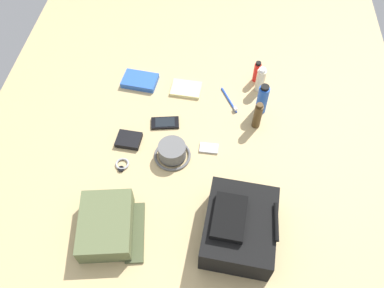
{
  "coord_description": "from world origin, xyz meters",
  "views": [
    {
      "loc": [
        0.97,
        0.1,
        1.44
      ],
      "look_at": [
        0.0,
        0.0,
        0.04
      ],
      "focal_mm": 35.66,
      "sensor_mm": 36.0,
      "label": 1
    }
  ],
  "objects_px": {
    "toothbrush": "(230,101)",
    "sunscreen_spray": "(257,72)",
    "bucket_hat": "(172,152)",
    "deodorant_spray": "(262,99)",
    "media_player": "(209,148)",
    "toiletry_pouch": "(107,225)",
    "notepad": "(186,89)",
    "cologne_bottle": "(258,116)",
    "wristwatch": "(122,165)",
    "cell_phone": "(165,123)",
    "wallet": "(129,140)",
    "lotion_bottle": "(260,80)",
    "paperback_novel": "(140,81)",
    "backpack": "(239,227)"
  },
  "relations": [
    {
      "from": "toothbrush",
      "to": "sunscreen_spray",
      "type": "bearing_deg",
      "value": 142.64
    },
    {
      "from": "bucket_hat",
      "to": "toothbrush",
      "type": "bearing_deg",
      "value": 144.95
    },
    {
      "from": "deodorant_spray",
      "to": "media_player",
      "type": "height_order",
      "value": "deodorant_spray"
    },
    {
      "from": "toiletry_pouch",
      "to": "notepad",
      "type": "relative_size",
      "value": 1.91
    },
    {
      "from": "cologne_bottle",
      "to": "wristwatch",
      "type": "bearing_deg",
      "value": -64.25
    },
    {
      "from": "cologne_bottle",
      "to": "notepad",
      "type": "distance_m",
      "value": 0.41
    },
    {
      "from": "media_player",
      "to": "notepad",
      "type": "distance_m",
      "value": 0.38
    },
    {
      "from": "deodorant_spray",
      "to": "cell_phone",
      "type": "bearing_deg",
      "value": -74.13
    },
    {
      "from": "sunscreen_spray",
      "to": "wallet",
      "type": "bearing_deg",
      "value": -52.09
    },
    {
      "from": "sunscreen_spray",
      "to": "deodorant_spray",
      "type": "bearing_deg",
      "value": 6.35
    },
    {
      "from": "deodorant_spray",
      "to": "lotion_bottle",
      "type": "bearing_deg",
      "value": -177.49
    },
    {
      "from": "cologne_bottle",
      "to": "media_player",
      "type": "height_order",
      "value": "cologne_bottle"
    },
    {
      "from": "sunscreen_spray",
      "to": "media_player",
      "type": "height_order",
      "value": "sunscreen_spray"
    },
    {
      "from": "paperback_novel",
      "to": "media_player",
      "type": "distance_m",
      "value": 0.54
    },
    {
      "from": "cologne_bottle",
      "to": "bucket_hat",
      "type": "bearing_deg",
      "value": -60.25
    },
    {
      "from": "backpack",
      "to": "toothbrush",
      "type": "height_order",
      "value": "backpack"
    },
    {
      "from": "toiletry_pouch",
      "to": "media_player",
      "type": "bearing_deg",
      "value": 139.66
    },
    {
      "from": "paperback_novel",
      "to": "toothbrush",
      "type": "xyz_separation_m",
      "value": [
        0.09,
        0.47,
        -0.01
      ]
    },
    {
      "from": "paperback_novel",
      "to": "sunscreen_spray",
      "type": "bearing_deg",
      "value": 97.52
    },
    {
      "from": "toothbrush",
      "to": "notepad",
      "type": "height_order",
      "value": "toothbrush"
    },
    {
      "from": "lotion_bottle",
      "to": "deodorant_spray",
      "type": "bearing_deg",
      "value": 2.51
    },
    {
      "from": "toiletry_pouch",
      "to": "media_player",
      "type": "xyz_separation_m",
      "value": [
        -0.43,
        0.36,
        -0.04
      ]
    },
    {
      "from": "backpack",
      "to": "lotion_bottle",
      "type": "bearing_deg",
      "value": 173.85
    },
    {
      "from": "toothbrush",
      "to": "notepad",
      "type": "xyz_separation_m",
      "value": [
        -0.06,
        -0.23,
        0.0
      ]
    },
    {
      "from": "sunscreen_spray",
      "to": "toothbrush",
      "type": "bearing_deg",
      "value": -37.36
    },
    {
      "from": "cell_phone",
      "to": "cologne_bottle",
      "type": "bearing_deg",
      "value": 94.34
    },
    {
      "from": "toiletry_pouch",
      "to": "paperback_novel",
      "type": "height_order",
      "value": "toiletry_pouch"
    },
    {
      "from": "toiletry_pouch",
      "to": "toothbrush",
      "type": "xyz_separation_m",
      "value": [
        -0.72,
        0.45,
        -0.04
      ]
    },
    {
      "from": "cell_phone",
      "to": "notepad",
      "type": "bearing_deg",
      "value": 161.37
    },
    {
      "from": "toiletry_pouch",
      "to": "bucket_hat",
      "type": "height_order",
      "value": "toiletry_pouch"
    },
    {
      "from": "backpack",
      "to": "lotion_bottle",
      "type": "xyz_separation_m",
      "value": [
        -0.79,
        0.09,
        -0.01
      ]
    },
    {
      "from": "media_player",
      "to": "wristwatch",
      "type": "relative_size",
      "value": 1.2
    },
    {
      "from": "sunscreen_spray",
      "to": "deodorant_spray",
      "type": "height_order",
      "value": "deodorant_spray"
    },
    {
      "from": "cologne_bottle",
      "to": "notepad",
      "type": "bearing_deg",
      "value": -118.96
    },
    {
      "from": "toothbrush",
      "to": "wallet",
      "type": "xyz_separation_m",
      "value": [
        0.29,
        -0.45,
        0.01
      ]
    },
    {
      "from": "toothbrush",
      "to": "wallet",
      "type": "relative_size",
      "value": 1.43
    },
    {
      "from": "toiletry_pouch",
      "to": "cologne_bottle",
      "type": "distance_m",
      "value": 0.82
    },
    {
      "from": "lotion_bottle",
      "to": "media_player",
      "type": "height_order",
      "value": "lotion_bottle"
    },
    {
      "from": "bucket_hat",
      "to": "wallet",
      "type": "height_order",
      "value": "bucket_hat"
    },
    {
      "from": "toiletry_pouch",
      "to": "wallet",
      "type": "bearing_deg",
      "value": -179.28
    },
    {
      "from": "lotion_bottle",
      "to": "notepad",
      "type": "distance_m",
      "value": 0.37
    },
    {
      "from": "wristwatch",
      "to": "toothbrush",
      "type": "xyz_separation_m",
      "value": [
        -0.42,
        0.46,
        0.0
      ]
    },
    {
      "from": "deodorant_spray",
      "to": "media_player",
      "type": "xyz_separation_m",
      "value": [
        0.25,
        -0.23,
        -0.08
      ]
    },
    {
      "from": "bucket_hat",
      "to": "cologne_bottle",
      "type": "xyz_separation_m",
      "value": [
        -0.21,
        0.37,
        0.04
      ]
    },
    {
      "from": "sunscreen_spray",
      "to": "lotion_bottle",
      "type": "xyz_separation_m",
      "value": [
        0.06,
        0.02,
        0.01
      ]
    },
    {
      "from": "lotion_bottle",
      "to": "cologne_bottle",
      "type": "distance_m",
      "value": 0.24
    },
    {
      "from": "toothbrush",
      "to": "wristwatch",
      "type": "bearing_deg",
      "value": -47.66
    },
    {
      "from": "bucket_hat",
      "to": "paperback_novel",
      "type": "relative_size",
      "value": 0.89
    },
    {
      "from": "toothbrush",
      "to": "wallet",
      "type": "bearing_deg",
      "value": -57.74
    },
    {
      "from": "bucket_hat",
      "to": "paperback_novel",
      "type": "height_order",
      "value": "bucket_hat"
    }
  ]
}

